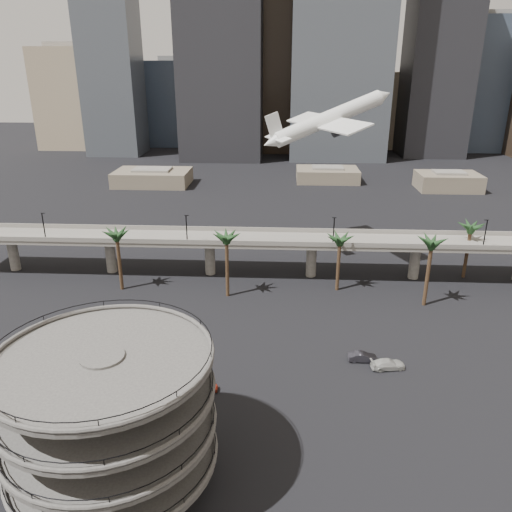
# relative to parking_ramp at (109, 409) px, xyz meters

# --- Properties ---
(ground) EXTENTS (700.00, 700.00, 0.00)m
(ground) POSITION_rel_parking_ramp_xyz_m (13.00, 4.00, -9.84)
(ground) COLOR black
(ground) RESTS_ON ground
(parking_ramp) EXTENTS (22.20, 22.20, 17.35)m
(parking_ramp) POSITION_rel_parking_ramp_xyz_m (0.00, 0.00, 0.00)
(parking_ramp) COLOR #474542
(parking_ramp) RESTS_ON ground
(overpass) EXTENTS (130.00, 9.30, 14.70)m
(overpass) POSITION_rel_parking_ramp_xyz_m (13.00, 59.00, -2.50)
(overpass) COLOR #68645C
(overpass) RESTS_ON ground
(palm_trees) EXTENTS (76.40, 18.40, 14.00)m
(palm_trees) POSITION_rel_parking_ramp_xyz_m (24.58, 51.18, 1.46)
(palm_trees) COLOR #4B3420
(palm_trees) RESTS_ON ground
(low_buildings) EXTENTS (135.00, 27.50, 6.80)m
(low_buildings) POSITION_rel_parking_ramp_xyz_m (19.89, 146.30, -6.97)
(low_buildings) COLOR #675C4C
(low_buildings) RESTS_ON ground
(skyline) EXTENTS (269.00, 86.00, 114.66)m
(skyline) POSITION_rel_parking_ramp_xyz_m (28.11, 221.09, 32.06)
(skyline) COLOR gray
(skyline) RESTS_ON ground
(airborne_jet) EXTENTS (30.29, 28.13, 13.11)m
(airborne_jet) POSITION_rel_parking_ramp_xyz_m (27.26, 71.87, 22.00)
(airborne_jet) COLOR white
(airborne_jet) RESTS_ON ground
(car_a) EXTENTS (4.21, 1.95, 1.40)m
(car_a) POSITION_rel_parking_ramp_xyz_m (6.91, 16.91, -9.14)
(car_a) COLOR #A92C18
(car_a) RESTS_ON ground
(car_b) EXTENTS (4.49, 1.63, 1.47)m
(car_b) POSITION_rel_parking_ramp_xyz_m (30.40, 25.75, -9.10)
(car_b) COLOR #242328
(car_b) RESTS_ON ground
(car_c) EXTENTS (5.53, 3.04, 1.52)m
(car_c) POSITION_rel_parking_ramp_xyz_m (33.92, 23.93, -9.08)
(car_c) COLOR #BBBBB7
(car_c) RESTS_ON ground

